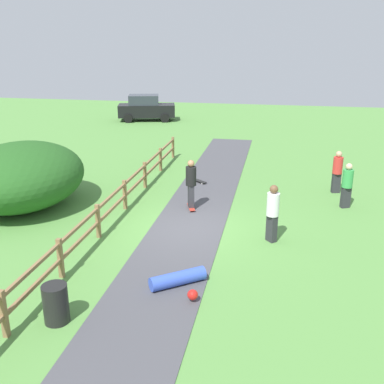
{
  "coord_description": "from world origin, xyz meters",
  "views": [
    {
      "loc": [
        2.79,
        -13.69,
        6.0
      ],
      "look_at": [
        0.0,
        0.75,
        1.0
      ],
      "focal_mm": 42.69,
      "sensor_mm": 36.0,
      "label": 1
    }
  ],
  "objects_px": {
    "skater_fallen": "(179,280)",
    "bush_large": "(22,176)",
    "bystander_red": "(337,170)",
    "bystander_green": "(347,184)",
    "bystander_white": "(273,211)",
    "skateboard_loose": "(199,181)",
    "parked_car_black": "(146,108)",
    "skater_riding": "(191,182)",
    "trash_bin": "(56,304)"
  },
  "relations": [
    {
      "from": "bystander_red",
      "to": "bystander_green",
      "type": "xyz_separation_m",
      "value": [
        0.17,
        -1.72,
        -0.02
      ]
    },
    {
      "from": "skater_fallen",
      "to": "parked_car_black",
      "type": "bearing_deg",
      "value": 108.25
    },
    {
      "from": "trash_bin",
      "to": "skater_riding",
      "type": "distance_m",
      "value": 7.61
    },
    {
      "from": "trash_bin",
      "to": "bystander_red",
      "type": "relative_size",
      "value": 0.52
    },
    {
      "from": "parked_car_black",
      "to": "bystander_red",
      "type": "bearing_deg",
      "value": -50.31
    },
    {
      "from": "bush_large",
      "to": "bystander_white",
      "type": "xyz_separation_m",
      "value": [
        9.11,
        -1.36,
        -0.18
      ]
    },
    {
      "from": "skater_fallen",
      "to": "bush_large",
      "type": "bearing_deg",
      "value": 146.4
    },
    {
      "from": "parked_car_black",
      "to": "bystander_white",
      "type": "bearing_deg",
      "value": -63.78
    },
    {
      "from": "bystander_red",
      "to": "bystander_green",
      "type": "relative_size",
      "value": 1.02
    },
    {
      "from": "bush_large",
      "to": "parked_car_black",
      "type": "xyz_separation_m",
      "value": [
        -0.79,
        18.74,
        -0.23
      ]
    },
    {
      "from": "trash_bin",
      "to": "skater_riding",
      "type": "xyz_separation_m",
      "value": [
        1.58,
        7.42,
        0.6
      ]
    },
    {
      "from": "skateboard_loose",
      "to": "bystander_white",
      "type": "distance_m",
      "value": 6.42
    },
    {
      "from": "bystander_red",
      "to": "parked_car_black",
      "type": "xyz_separation_m",
      "value": [
        -12.34,
        14.87,
        0.01
      ]
    },
    {
      "from": "bystander_green",
      "to": "bystander_red",
      "type": "bearing_deg",
      "value": 95.65
    },
    {
      "from": "trash_bin",
      "to": "skateboard_loose",
      "type": "bearing_deg",
      "value": 82.97
    },
    {
      "from": "skateboard_loose",
      "to": "bystander_green",
      "type": "relative_size",
      "value": 0.44
    },
    {
      "from": "trash_bin",
      "to": "bystander_red",
      "type": "distance_m",
      "value": 12.55
    },
    {
      "from": "skateboard_loose",
      "to": "bystander_red",
      "type": "xyz_separation_m",
      "value": [
        5.67,
        -0.23,
        0.86
      ]
    },
    {
      "from": "skater_riding",
      "to": "bystander_red",
      "type": "relative_size",
      "value": 1.07
    },
    {
      "from": "bystander_green",
      "to": "bush_large",
      "type": "bearing_deg",
      "value": -169.62
    },
    {
      "from": "bush_large",
      "to": "skater_riding",
      "type": "bearing_deg",
      "value": 8.07
    },
    {
      "from": "skater_riding",
      "to": "bystander_green",
      "type": "relative_size",
      "value": 1.09
    },
    {
      "from": "skater_riding",
      "to": "skateboard_loose",
      "type": "distance_m",
      "value": 3.38
    },
    {
      "from": "trash_bin",
      "to": "skater_fallen",
      "type": "xyz_separation_m",
      "value": [
        2.34,
        1.96,
        -0.25
      ]
    },
    {
      "from": "bystander_red",
      "to": "bystander_white",
      "type": "xyz_separation_m",
      "value": [
        -2.44,
        -5.23,
        0.06
      ]
    },
    {
      "from": "trash_bin",
      "to": "parked_car_black",
      "type": "height_order",
      "value": "parked_car_black"
    },
    {
      "from": "trash_bin",
      "to": "skater_fallen",
      "type": "distance_m",
      "value": 3.06
    },
    {
      "from": "trash_bin",
      "to": "skateboard_loose",
      "type": "height_order",
      "value": "trash_bin"
    },
    {
      "from": "bystander_white",
      "to": "trash_bin",
      "type": "bearing_deg",
      "value": -131.27
    },
    {
      "from": "bystander_red",
      "to": "parked_car_black",
      "type": "distance_m",
      "value": 19.32
    },
    {
      "from": "bystander_red",
      "to": "bystander_white",
      "type": "distance_m",
      "value": 5.77
    },
    {
      "from": "bystander_green",
      "to": "skater_fallen",
      "type": "bearing_deg",
      "value": -125.56
    },
    {
      "from": "trash_bin",
      "to": "skater_riding",
      "type": "bearing_deg",
      "value": 77.94
    },
    {
      "from": "bush_large",
      "to": "trash_bin",
      "type": "xyz_separation_m",
      "value": [
        4.57,
        -6.54,
        -0.74
      ]
    },
    {
      "from": "skater_fallen",
      "to": "parked_car_black",
      "type": "distance_m",
      "value": 24.58
    },
    {
      "from": "skater_fallen",
      "to": "parked_car_black",
      "type": "xyz_separation_m",
      "value": [
        -7.69,
        23.33,
        0.76
      ]
    },
    {
      "from": "bystander_green",
      "to": "bystander_white",
      "type": "bearing_deg",
      "value": -126.62
    },
    {
      "from": "bystander_green",
      "to": "trash_bin",
      "type": "bearing_deg",
      "value": -129.47
    },
    {
      "from": "bystander_green",
      "to": "bystander_white",
      "type": "height_order",
      "value": "bystander_white"
    },
    {
      "from": "bystander_white",
      "to": "bystander_red",
      "type": "bearing_deg",
      "value": 65.02
    },
    {
      "from": "trash_bin",
      "to": "bystander_green",
      "type": "relative_size",
      "value": 0.53
    },
    {
      "from": "bush_large",
      "to": "bystander_green",
      "type": "distance_m",
      "value": 11.92
    },
    {
      "from": "bystander_red",
      "to": "bystander_white",
      "type": "height_order",
      "value": "bystander_white"
    },
    {
      "from": "bush_large",
      "to": "bystander_green",
      "type": "bearing_deg",
      "value": 10.38
    },
    {
      "from": "parked_car_black",
      "to": "skater_riding",
      "type": "bearing_deg",
      "value": -68.78
    },
    {
      "from": "skater_fallen",
      "to": "bystander_white",
      "type": "bearing_deg",
      "value": 55.62
    },
    {
      "from": "skater_riding",
      "to": "parked_car_black",
      "type": "height_order",
      "value": "parked_car_black"
    },
    {
      "from": "bush_large",
      "to": "skateboard_loose",
      "type": "distance_m",
      "value": 7.25
    },
    {
      "from": "parked_car_black",
      "to": "bush_large",
      "type": "bearing_deg",
      "value": -87.59
    },
    {
      "from": "bush_large",
      "to": "parked_car_black",
      "type": "distance_m",
      "value": 18.76
    }
  ]
}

